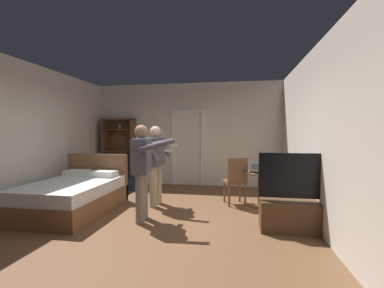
{
  "coord_description": "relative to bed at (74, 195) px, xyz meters",
  "views": [
    {
      "loc": [
        1.39,
        -4.07,
        1.51
      ],
      "look_at": [
        0.61,
        0.5,
        1.29
      ],
      "focal_mm": 24.01,
      "sensor_mm": 36.0,
      "label": 1
    }
  ],
  "objects": [
    {
      "name": "bed",
      "position": [
        0.0,
        0.0,
        0.0
      ],
      "size": [
        1.4,
        1.94,
        1.02
      ],
      "color": "brown",
      "rests_on": "ground_plane"
    },
    {
      "name": "wall_right",
      "position": [
        4.33,
        -0.31,
        1.14
      ],
      "size": [
        0.12,
        6.38,
        2.88
      ],
      "primitive_type": "cube",
      "color": "silver",
      "rests_on": "ground_plane"
    },
    {
      "name": "suitcase_dark",
      "position": [
        0.3,
        1.94,
        -0.15
      ],
      "size": [
        0.63,
        0.49,
        0.31
      ],
      "primitive_type": "cube",
      "rotation": [
        0.0,
        0.0,
        0.21
      ],
      "color": "#1E2D38",
      "rests_on": "ground_plane"
    },
    {
      "name": "person_blue_shirt",
      "position": [
        1.48,
        -0.28,
        0.65
      ],
      "size": [
        0.75,
        0.65,
        1.63
      ],
      "color": "gray",
      "rests_on": "ground_plane"
    },
    {
      "name": "person_striped_shirt",
      "position": [
        1.43,
        0.65,
        0.65
      ],
      "size": [
        0.69,
        0.67,
        1.63
      ],
      "color": "tan",
      "rests_on": "ground_plane"
    },
    {
      "name": "wall_back",
      "position": [
        1.65,
        2.82,
        1.14
      ],
      "size": [
        5.49,
        0.12,
        2.88
      ],
      "primitive_type": "cube",
      "color": "silver",
      "rests_on": "ground_plane"
    },
    {
      "name": "bookshelf",
      "position": [
        -0.3,
        2.59,
        0.72
      ],
      "size": [
        0.93,
        0.32,
        1.89
      ],
      "color": "brown",
      "rests_on": "ground_plane"
    },
    {
      "name": "ground_plane",
      "position": [
        1.65,
        -0.31,
        -0.3
      ],
      "size": [
        6.75,
        6.75,
        0.0
      ],
      "primitive_type": "plane",
      "color": "brown"
    },
    {
      "name": "tv_flatscreen",
      "position": [
        3.97,
        -0.34,
        0.04
      ],
      "size": [
        1.17,
        0.4,
        1.19
      ],
      "color": "#4C331E",
      "rests_on": "ground_plane"
    },
    {
      "name": "laptop",
      "position": [
        3.5,
        0.86,
        0.45
      ],
      "size": [
        0.36,
        0.36,
        0.17
      ],
      "color": "black",
      "rests_on": "side_table"
    },
    {
      "name": "side_table",
      "position": [
        3.52,
        0.9,
        0.17
      ],
      "size": [
        0.65,
        0.65,
        0.7
      ],
      "color": "brown",
      "rests_on": "ground_plane"
    },
    {
      "name": "bottle_on_table",
      "position": [
        3.66,
        0.82,
        0.52
      ],
      "size": [
        0.06,
        0.06,
        0.29
      ],
      "color": "#2E2D21",
      "rests_on": "side_table"
    },
    {
      "name": "doorway_frame",
      "position": [
        1.7,
        2.74,
        0.92
      ],
      "size": [
        0.93,
        0.08,
        2.13
      ],
      "color": "white",
      "rests_on": "ground_plane"
    },
    {
      "name": "wooden_chair",
      "position": [
        3.05,
        0.93,
        0.24
      ],
      "size": [
        0.53,
        0.53,
        0.99
      ],
      "color": "brown",
      "rests_on": "ground_plane"
    },
    {
      "name": "wall_left",
      "position": [
        -1.04,
        -0.31,
        1.14
      ],
      "size": [
        0.15,
        6.38,
        2.88
      ],
      "color": "silver",
      "rests_on": "ground_plane"
    }
  ]
}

